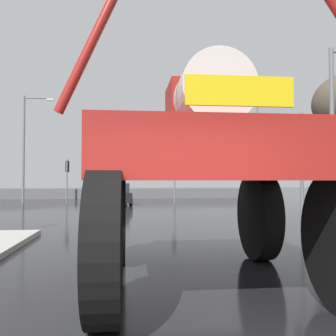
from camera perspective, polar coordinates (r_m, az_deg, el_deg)
name	(u,v)px	position (r m, az deg, el deg)	size (l,w,h in m)	color
ground_plane	(138,212)	(20.61, -4.64, -6.73)	(120.00, 120.00, 0.00)	black
oversize_sprayer	(205,169)	(6.42, 5.65, -0.22)	(4.54, 5.42, 4.73)	black
sedan_ahead	(116,194)	(26.82, -7.98, -4.04)	(2.33, 4.30, 1.52)	black
traffic_signal_near_right	(299,146)	(12.67, 19.55, 3.16)	(0.24, 0.54, 3.90)	slate
traffic_signal_far_left	(174,167)	(28.40, 0.98, 0.09)	(0.24, 0.55, 3.71)	slate
traffic_signal_far_right	(67,171)	(28.48, -15.26, -0.52)	(0.24, 0.55, 3.27)	slate
streetlight_far_left	(26,143)	(30.07, -21.00, 3.65)	(2.28, 0.24, 8.14)	slate
streetlight_far_right	(260,141)	(28.55, 13.93, 3.99)	(2.18, 0.24, 8.28)	slate
roadside_barrier	(133,194)	(34.90, -5.43, -3.96)	(28.28, 0.24, 0.90)	#59595B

